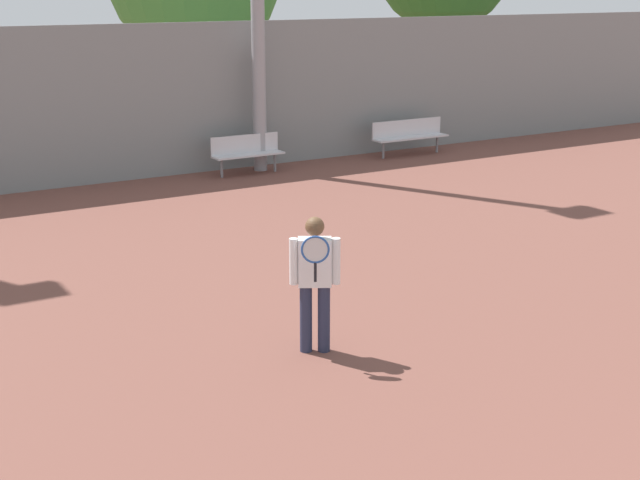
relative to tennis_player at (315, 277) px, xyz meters
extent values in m
cylinder|color=#282D47|center=(-0.08, 0.06, -0.50)|extent=(0.14, 0.14, 0.80)
cylinder|color=#282D47|center=(0.09, -0.04, -0.50)|extent=(0.14, 0.14, 0.80)
cube|color=white|center=(0.00, 0.01, 0.17)|extent=(0.42, 0.36, 0.55)
cylinder|color=white|center=(-0.20, 0.12, 0.18)|extent=(0.10, 0.10, 0.53)
cylinder|color=white|center=(0.21, -0.11, 0.18)|extent=(0.10, 0.10, 0.53)
sphere|color=brown|center=(0.00, 0.01, 0.58)|extent=(0.21, 0.21, 0.21)
cylinder|color=black|center=(-0.13, -0.24, 0.14)|extent=(0.03, 0.03, 0.22)
torus|color=#28519E|center=(-0.13, -0.24, 0.40)|extent=(0.28, 0.18, 0.31)
cylinder|color=silver|center=(-0.13, -0.24, 0.40)|extent=(0.24, 0.14, 0.27)
cube|color=silver|center=(8.18, 9.24, -0.47)|extent=(2.04, 0.40, 0.04)
cylinder|color=gray|center=(7.37, 9.24, -0.69)|extent=(0.06, 0.06, 0.42)
cylinder|color=gray|center=(9.00, 9.24, -0.69)|extent=(0.06, 0.06, 0.42)
cube|color=silver|center=(8.18, 9.42, -0.25)|extent=(2.04, 0.04, 0.40)
cube|color=silver|center=(3.76, 9.24, -0.47)|extent=(1.64, 0.40, 0.04)
cylinder|color=gray|center=(3.10, 9.24, -0.69)|extent=(0.06, 0.06, 0.42)
cylinder|color=gray|center=(4.41, 9.24, -0.69)|extent=(0.06, 0.06, 0.42)
cube|color=silver|center=(3.76, 9.42, -0.25)|extent=(1.64, 0.04, 0.40)
cube|color=gray|center=(1.57, 10.04, 0.73)|extent=(33.62, 0.06, 3.27)
cylinder|color=brown|center=(4.89, 14.55, 0.34)|extent=(0.56, 0.56, 2.48)
cylinder|color=brown|center=(14.66, 16.35, 0.58)|extent=(0.51, 0.51, 2.96)
camera|label=1|loc=(-4.81, -8.16, 3.16)|focal=50.00mm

